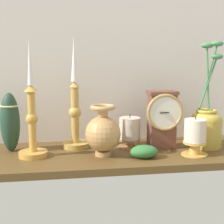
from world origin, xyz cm
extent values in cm
cube|color=brown|center=(0.00, 0.00, -1.20)|extent=(100.00, 36.00, 2.40)
cube|color=silver|center=(0.00, 18.50, 32.50)|extent=(120.00, 2.00, 65.00)
cube|color=brown|center=(15.68, 2.83, 9.71)|extent=(9.15, 6.53, 19.41)
cube|color=brown|center=(15.68, 2.83, 20.01)|extent=(10.25, 7.31, 1.20)
torus|color=tan|center=(15.68, -0.84, 13.50)|extent=(13.12, 1.19, 13.12)
cylinder|color=white|center=(15.68, -0.94, 13.50)|extent=(10.97, 0.40, 10.97)
cube|color=black|center=(15.68, -1.24, 13.50)|extent=(4.18, 1.70, 0.30)
cylinder|color=tan|center=(-15.01, 7.96, 0.90)|extent=(9.85, 9.85, 1.80)
cylinder|color=tan|center=(-15.01, 7.96, 11.89)|extent=(2.77, 2.77, 20.18)
sphere|color=tan|center=(-15.01, 7.96, 12.90)|extent=(4.43, 4.43, 4.43)
cone|color=tan|center=(-15.01, 7.96, 22.98)|extent=(3.61, 3.61, 2.00)
cone|color=white|center=(-15.01, 7.96, 31.84)|extent=(2.38, 2.38, 15.71)
cylinder|color=gold|center=(-29.50, -1.66, 0.90)|extent=(9.52, 9.52, 1.80)
cylinder|color=gold|center=(-29.50, -1.66, 11.76)|extent=(2.47, 2.47, 19.92)
sphere|color=gold|center=(-29.50, -1.66, 12.76)|extent=(3.96, 3.96, 3.96)
cone|color=gold|center=(-29.50, -1.66, 22.72)|extent=(4.56, 4.56, 2.00)
cone|color=white|center=(-29.50, -1.66, 31.26)|extent=(1.88, 1.88, 15.08)
cylinder|color=tan|center=(-6.51, -4.16, 0.80)|extent=(5.32, 5.32, 1.60)
sphere|color=tan|center=(-6.51, -4.16, 7.51)|extent=(11.82, 11.82, 11.82)
cylinder|color=tan|center=(-6.51, -4.16, 14.87)|extent=(3.31, 3.31, 2.91)
torus|color=tan|center=(-6.51, -4.16, 16.33)|extent=(8.37, 8.37, 1.51)
cylinder|color=gold|center=(31.83, 1.16, 5.26)|extent=(11.58, 11.58, 10.52)
ellipsoid|color=gold|center=(31.83, 1.16, 10.52)|extent=(11.00, 11.00, 5.50)
torus|color=gold|center=(31.83, 1.16, 13.26)|extent=(7.51, 7.51, 1.15)
cylinder|color=#45844E|center=(31.83, 1.16, 22.95)|extent=(5.57, 2.53, 18.83)
ellipsoid|color=#45844E|center=(34.32, 0.20, 32.63)|extent=(4.40, 2.80, 2.00)
cylinder|color=#45844E|center=(31.83, 1.16, 25.16)|extent=(4.44, 4.70, 23.32)
ellipsoid|color=#45844E|center=(33.76, -0.89, 37.06)|extent=(4.40, 2.80, 2.00)
cylinder|color=#45844E|center=(31.83, 1.16, 24.84)|extent=(2.81, 1.70, 23.11)
ellipsoid|color=#45844E|center=(30.72, 0.61, 36.42)|extent=(4.40, 2.80, 2.00)
cylinder|color=gold|center=(23.94, -8.20, 2.14)|extent=(3.49, 3.49, 4.27)
cylinder|color=gold|center=(23.94, -8.20, 0.40)|extent=(8.74, 8.74, 0.80)
cylinder|color=gold|center=(23.94, -8.20, 4.27)|extent=(7.86, 7.86, 0.60)
cylinder|color=beige|center=(23.94, -8.20, 8.42)|extent=(7.31, 7.31, 7.51)
cylinder|color=black|center=(23.94, -8.20, 12.78)|extent=(0.30, 0.30, 1.20)
cylinder|color=#AE804D|center=(4.49, 5.09, 1.35)|extent=(3.39, 3.39, 2.69)
cylinder|color=#AE804D|center=(4.49, 5.09, 0.40)|extent=(8.48, 8.48, 0.80)
cylinder|color=#AE804D|center=(4.49, 5.09, 2.69)|extent=(7.63, 7.63, 0.60)
cylinder|color=beige|center=(4.49, 5.09, 6.99)|extent=(7.66, 7.66, 7.80)
cylinder|color=black|center=(4.49, 5.09, 11.49)|extent=(0.30, 0.30, 1.20)
ellipsoid|color=#213D2C|center=(-37.48, 6.20, 10.29)|extent=(6.66, 6.66, 20.57)
torus|color=#CCB78C|center=(-37.48, 6.20, 16.05)|extent=(6.26, 6.26, 0.60)
ellipsoid|color=#326F36|center=(6.34, -8.85, 2.14)|extent=(9.26, 6.48, 4.27)
camera|label=1|loc=(-21.23, -116.44, 33.81)|focal=56.26mm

